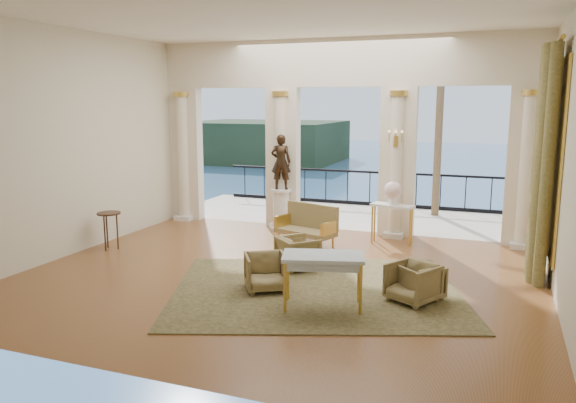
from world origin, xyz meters
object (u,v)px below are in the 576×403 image
at_px(pedestal, 281,210).
at_px(armchair_d, 298,251).
at_px(statue, 281,162).
at_px(armchair_a, 266,270).
at_px(settee, 308,225).
at_px(armchair_c, 420,280).
at_px(armchair_b, 413,281).
at_px(game_table, 323,260).
at_px(console_table, 392,211).
at_px(side_table, 109,218).

bearing_deg(pedestal, armchair_d, -63.21).
bearing_deg(statue, pedestal, -101.87).
height_order(armchair_a, statue, statue).
xyz_separation_m(armchair_d, settee, (-0.40, 1.78, 0.10)).
bearing_deg(statue, armchair_c, 123.52).
relative_size(armchair_b, armchair_c, 1.11).
bearing_deg(armchair_d, statue, -20.76).
height_order(armchair_d, game_table, game_table).
bearing_deg(console_table, armchair_c, -58.38).
bearing_deg(armchair_b, game_table, -120.22).
bearing_deg(statue, armchair_a, 96.30).
xyz_separation_m(armchair_b, armchair_d, (-2.25, 1.01, -0.00)).
distance_m(armchair_d, side_table, 4.19).
distance_m(armchair_d, game_table, 2.04).
xyz_separation_m(armchair_d, pedestal, (-1.49, 2.96, 0.13)).
bearing_deg(pedestal, armchair_b, -46.66).
height_order(armchair_a, side_table, side_table).
xyz_separation_m(settee, statue, (-1.09, 1.17, 1.21)).
bearing_deg(settee, armchair_c, -25.61).
xyz_separation_m(armchair_d, side_table, (-4.17, -0.06, 0.34)).
bearing_deg(pedestal, armchair_c, -44.61).
bearing_deg(settee, console_table, 41.12).
height_order(armchair_c, side_table, side_table).
distance_m(pedestal, statue, 1.17).
bearing_deg(game_table, statue, 101.94).
height_order(armchair_b, console_table, console_table).
bearing_deg(armchair_b, armchair_a, -143.57).
xyz_separation_m(armchair_c, armchair_d, (-2.33, 0.81, 0.03)).
bearing_deg(armchair_a, console_table, 38.81).
distance_m(statue, side_table, 4.15).
bearing_deg(side_table, game_table, -17.81).
relative_size(settee, pedestal, 1.46).
distance_m(armchair_c, statue, 5.53).
bearing_deg(armchair_d, side_table, 43.26).
distance_m(game_table, side_table, 5.45).
bearing_deg(game_table, armchair_a, 142.47).
xyz_separation_m(armchair_b, side_table, (-6.42, 0.95, 0.34)).
bearing_deg(game_table, side_table, 145.96).
distance_m(armchair_b, statue, 5.60).
relative_size(armchair_a, armchair_d, 0.99).
xyz_separation_m(statue, console_table, (2.77, -0.45, -0.92)).
bearing_deg(statue, settee, 121.01).
bearing_deg(armchair_a, armchair_d, 54.40).
distance_m(armchair_b, settee, 3.85).
bearing_deg(console_table, armchair_b, -60.55).
xyz_separation_m(settee, game_table, (1.42, -3.51, 0.31)).
xyz_separation_m(armchair_d, game_table, (1.01, -1.73, 0.40)).
xyz_separation_m(armchair_b, armchair_c, (0.08, 0.19, -0.03)).
bearing_deg(game_table, armchair_d, 104.21).
height_order(armchair_d, statue, statue).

